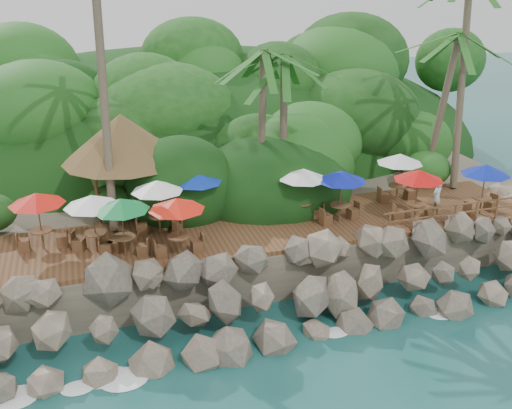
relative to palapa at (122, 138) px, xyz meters
name	(u,v)px	position (x,y,z in m)	size (l,w,h in m)	color
ground	(305,349)	(5.16, -9.99, -5.79)	(140.00, 140.00, 0.00)	#19514F
land_base	(207,182)	(5.16, 6.01, -4.74)	(32.00, 25.20, 2.10)	gray
jungle_hill	(184,163)	(5.16, 13.51, -5.79)	(44.80, 28.00, 15.40)	#143811
seawall	(287,294)	(5.16, -7.99, -4.64)	(29.00, 4.00, 2.30)	gray
terrace	(256,230)	(5.16, -3.99, -3.59)	(26.00, 5.00, 0.20)	brown
jungle_foliage	(211,204)	(5.16, 5.01, -5.79)	(44.00, 16.00, 12.00)	#143811
foam_line	(302,343)	(5.16, -9.69, -5.76)	(25.20, 0.80, 0.06)	white
palms	(259,9)	(6.13, -1.40, 5.56)	(31.96, 7.02, 12.77)	brown
palapa	(122,138)	(0.00, 0.00, 0.00)	(5.62, 5.62, 4.60)	brown
dining_clusters	(235,190)	(4.15, -4.30, -1.49)	(24.51, 5.14, 2.42)	brown
railing	(466,211)	(14.27, -6.34, -2.88)	(8.30, 0.10, 1.00)	brown
waiter	(437,197)	(13.66, -4.95, -2.69)	(0.59, 0.39, 1.61)	silver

